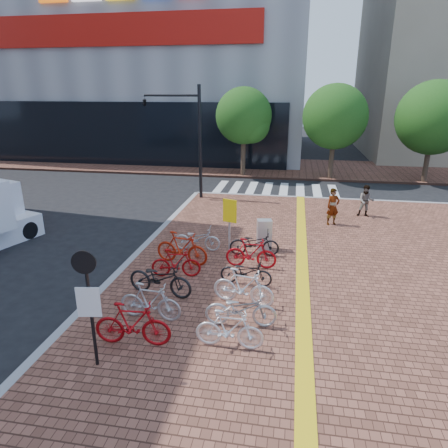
% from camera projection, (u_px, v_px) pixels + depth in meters
% --- Properties ---
extents(ground, '(120.00, 120.00, 0.00)m').
position_uv_depth(ground, '(233.00, 302.00, 11.63)').
color(ground, black).
rests_on(ground, ground).
extents(kerb_north, '(14.00, 0.25, 0.15)m').
position_uv_depth(kerb_north, '(319.00, 199.00, 22.31)').
color(kerb_north, gray).
rests_on(kerb_north, ground).
extents(far_sidewalk, '(70.00, 8.00, 0.15)m').
position_uv_depth(far_sidewalk, '(274.00, 168.00, 31.20)').
color(far_sidewalk, brown).
rests_on(far_sidewalk, ground).
extents(department_store, '(36.00, 24.27, 28.00)m').
position_uv_depth(department_store, '(124.00, 4.00, 39.61)').
color(department_store, gray).
rests_on(department_store, ground).
extents(crosswalk, '(7.50, 4.00, 0.01)m').
position_uv_depth(crosswalk, '(276.00, 190.00, 24.61)').
color(crosswalk, silver).
rests_on(crosswalk, ground).
extents(street_trees, '(16.20, 4.60, 6.35)m').
position_uv_depth(street_trees, '(352.00, 119.00, 25.78)').
color(street_trees, '#38281E').
rests_on(street_trees, far_sidewalk).
extents(bike_0, '(1.85, 0.65, 1.09)m').
position_uv_depth(bike_0, '(132.00, 324.00, 9.27)').
color(bike_0, '#AC0C11').
rests_on(bike_0, sidewalk).
extents(bike_1, '(1.72, 0.59, 1.02)m').
position_uv_depth(bike_1, '(150.00, 301.00, 10.34)').
color(bike_1, '#B7B6BC').
rests_on(bike_1, sidewalk).
extents(bike_2, '(2.09, 1.02, 1.05)m').
position_uv_depth(bike_2, '(160.00, 278.00, 11.57)').
color(bike_2, black).
rests_on(bike_2, sidewalk).
extents(bike_3, '(1.63, 0.68, 0.95)m').
position_uv_depth(bike_3, '(176.00, 263.00, 12.72)').
color(bike_3, '#AE0C0F').
rests_on(bike_3, sidewalk).
extents(bike_4, '(1.97, 0.87, 1.14)m').
position_uv_depth(bike_4, '(182.00, 248.00, 13.65)').
color(bike_4, red).
rests_on(bike_4, sidewalk).
extents(bike_5, '(1.75, 0.63, 0.92)m').
position_uv_depth(bike_5, '(197.00, 238.00, 14.86)').
color(bike_5, silver).
rests_on(bike_5, sidewalk).
extents(bike_6, '(1.61, 0.48, 0.96)m').
position_uv_depth(bike_6, '(229.00, 329.00, 9.18)').
color(bike_6, white).
rests_on(bike_6, sidewalk).
extents(bike_7, '(1.87, 0.80, 0.95)m').
position_uv_depth(bike_7, '(241.00, 309.00, 10.05)').
color(bike_7, '#A7A8AC').
rests_on(bike_7, sidewalk).
extents(bike_8, '(1.83, 0.83, 1.06)m').
position_uv_depth(bike_8, '(243.00, 287.00, 11.04)').
color(bike_8, white).
rests_on(bike_8, sidewalk).
extents(bike_9, '(1.66, 0.71, 0.85)m').
position_uv_depth(bike_9, '(246.00, 272.00, 12.20)').
color(bike_9, black).
rests_on(bike_9, sidewalk).
extents(bike_10, '(1.73, 0.53, 1.03)m').
position_uv_depth(bike_10, '(251.00, 253.00, 13.37)').
color(bike_10, '#B60D15').
rests_on(bike_10, sidewalk).
extents(bike_11, '(1.83, 0.78, 0.94)m').
position_uv_depth(bike_11, '(254.00, 243.00, 14.37)').
color(bike_11, black).
rests_on(bike_11, sidewalk).
extents(pedestrian_a, '(0.71, 0.61, 1.64)m').
position_uv_depth(pedestrian_a, '(333.00, 207.00, 17.59)').
color(pedestrian_a, gray).
rests_on(pedestrian_a, sidewalk).
extents(pedestrian_b, '(0.79, 0.65, 1.51)m').
position_uv_depth(pedestrian_b, '(366.00, 201.00, 18.74)').
color(pedestrian_b, '#474B5A').
rests_on(pedestrian_b, sidewalk).
extents(utility_box, '(0.60, 0.49, 1.16)m').
position_uv_depth(utility_box, '(264.00, 235.00, 14.89)').
color(utility_box, silver).
rests_on(utility_box, sidewalk).
extents(yellow_sign, '(0.53, 0.21, 1.98)m').
position_uv_depth(yellow_sign, '(229.00, 215.00, 14.52)').
color(yellow_sign, '#B7B7BC').
rests_on(yellow_sign, sidewalk).
extents(notice_sign, '(0.50, 0.15, 2.71)m').
position_uv_depth(notice_sign, '(88.00, 295.00, 8.18)').
color(notice_sign, black).
rests_on(notice_sign, sidewalk).
extents(traffic_light_pole, '(3.22, 1.24, 5.99)m').
position_uv_depth(traffic_light_pole, '(174.00, 121.00, 21.27)').
color(traffic_light_pole, black).
rests_on(traffic_light_pole, sidewalk).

